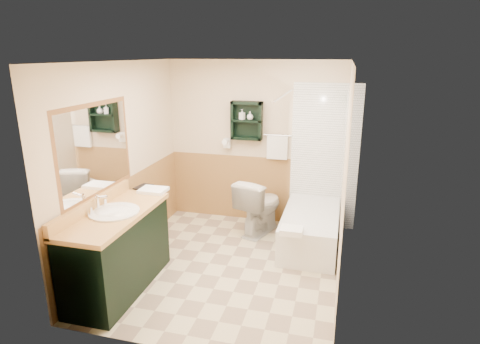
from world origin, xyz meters
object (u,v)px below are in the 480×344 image
(vanity_book, at_px, (137,178))
(wall_shelf, at_px, (247,121))
(hair_dryer, at_px, (227,143))
(vanity, at_px, (118,251))
(toilet, at_px, (260,206))
(bathtub, at_px, (311,227))
(soap_bottle_b, at_px, (250,117))
(soap_bottle_a, at_px, (242,117))

(vanity_book, bearing_deg, wall_shelf, 59.66)
(hair_dryer, height_order, vanity_book, hair_dryer)
(wall_shelf, height_order, vanity, wall_shelf)
(hair_dryer, xyz_separation_m, vanity_book, (-0.76, -1.36, -0.20))
(vanity, distance_m, toilet, 2.15)
(bathtub, distance_m, vanity_book, 2.36)
(bathtub, height_order, soap_bottle_b, soap_bottle_b)
(wall_shelf, xyz_separation_m, soap_bottle_a, (-0.07, -0.01, 0.05))
(toilet, distance_m, vanity_book, 1.77)
(wall_shelf, relative_size, hair_dryer, 2.29)
(soap_bottle_a, bearing_deg, wall_shelf, 4.35)
(soap_bottle_b, bearing_deg, wall_shelf, 174.45)
(soap_bottle_a, bearing_deg, hair_dryer, 172.70)
(soap_bottle_b, bearing_deg, toilet, -56.25)
(hair_dryer, distance_m, toilet, 1.06)
(toilet, height_order, soap_bottle_a, soap_bottle_a)
(wall_shelf, distance_m, toilet, 1.24)
(bathtub, relative_size, soap_bottle_b, 12.68)
(wall_shelf, height_order, soap_bottle_a, wall_shelf)
(wall_shelf, distance_m, bathtub, 1.76)
(hair_dryer, xyz_separation_m, toilet, (0.58, -0.38, -0.80))
(hair_dryer, distance_m, soap_bottle_b, 0.54)
(vanity_book, distance_m, soap_bottle_a, 1.76)
(bathtub, distance_m, soap_bottle_b, 1.77)
(wall_shelf, xyz_separation_m, toilet, (0.28, -0.35, -1.15))
(hair_dryer, relative_size, vanity, 0.17)
(hair_dryer, bearing_deg, soap_bottle_b, -4.88)
(toilet, bearing_deg, bathtub, -176.10)
(vanity, relative_size, soap_bottle_a, 9.62)
(vanity, distance_m, soap_bottle_a, 2.57)
(hair_dryer, relative_size, bathtub, 0.16)
(wall_shelf, xyz_separation_m, vanity_book, (-1.06, -1.33, -0.55))
(bathtub, bearing_deg, hair_dryer, 156.54)
(hair_dryer, bearing_deg, wall_shelf, -4.76)
(hair_dryer, relative_size, vanity_book, 1.07)
(hair_dryer, bearing_deg, toilet, -32.91)
(vanity_book, relative_size, soap_bottle_a, 1.54)
(wall_shelf, height_order, soap_bottle_b, wall_shelf)
(hair_dryer, xyz_separation_m, soap_bottle_b, (0.35, -0.03, 0.41))
(wall_shelf, bearing_deg, toilet, -51.18)
(soap_bottle_b, bearing_deg, vanity, -113.83)
(wall_shelf, relative_size, toilet, 0.68)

